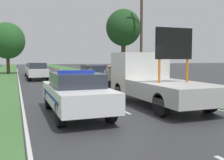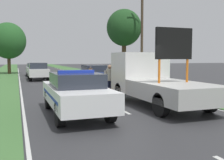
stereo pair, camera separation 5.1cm
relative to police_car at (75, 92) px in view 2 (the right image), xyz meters
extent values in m
plane|color=#333335|center=(1.85, -0.47, -0.80)|extent=(160.00, 160.00, 0.00)
cube|color=silver|center=(1.85, 0.60, -0.80)|extent=(0.12, 2.45, 0.01)
cube|color=silver|center=(1.85, 7.36, -0.80)|extent=(0.12, 2.45, 0.01)
cube|color=silver|center=(1.85, 14.12, -0.80)|extent=(0.12, 2.45, 0.01)
cube|color=silver|center=(1.85, 20.87, -0.80)|extent=(0.12, 2.45, 0.01)
cube|color=silver|center=(1.85, 27.63, -0.80)|extent=(0.12, 2.45, 0.01)
cube|color=silver|center=(1.85, 34.39, -0.80)|extent=(0.12, 2.45, 0.01)
cube|color=silver|center=(1.85, 41.15, -0.80)|extent=(0.12, 2.45, 0.01)
cube|color=silver|center=(-1.75, 15.65, -0.80)|extent=(0.10, 59.58, 0.01)
cube|color=silver|center=(5.46, 15.65, -0.80)|extent=(0.10, 59.58, 0.01)
cube|color=#427038|center=(-3.56, 19.53, -0.79)|extent=(3.41, 120.00, 0.03)
cube|color=#427038|center=(7.27, 19.53, -0.79)|extent=(3.41, 120.00, 0.03)
cube|color=white|center=(0.00, 0.02, -0.09)|extent=(1.80, 4.82, 0.64)
cube|color=#282D38|center=(0.00, -0.12, 0.47)|extent=(1.59, 2.22, 0.47)
cylinder|color=black|center=(-0.78, 1.51, -0.41)|extent=(0.24, 0.78, 0.78)
cylinder|color=black|center=(0.78, 1.51, -0.41)|extent=(0.24, 0.78, 0.78)
cylinder|color=black|center=(-0.78, -1.48, -0.41)|extent=(0.24, 0.78, 0.78)
cylinder|color=black|center=(0.78, -1.48, -0.41)|extent=(0.24, 0.78, 0.78)
cube|color=#1E38C6|center=(0.00, -0.12, 0.75)|extent=(1.26, 0.24, 0.10)
cube|color=#193399|center=(0.00, 0.02, -0.06)|extent=(1.81, 3.95, 0.10)
cube|color=black|center=(0.00, 2.47, -0.15)|extent=(0.99, 0.08, 0.38)
cube|color=white|center=(3.71, 2.45, 0.55)|extent=(2.28, 1.88, 1.87)
cube|color=#232833|center=(3.71, 3.37, 0.89)|extent=(1.94, 0.04, 0.82)
cube|color=#B2B2AD|center=(3.71, -0.52, -0.05)|extent=(2.28, 4.08, 0.66)
cylinder|color=#D16619|center=(3.09, -0.52, 0.73)|extent=(0.09, 0.09, 0.90)
cylinder|color=#D16619|center=(4.33, -0.52, 0.73)|extent=(0.09, 0.09, 0.90)
cube|color=black|center=(3.71, -0.52, 1.77)|extent=(1.56, 0.12, 1.19)
cylinder|color=black|center=(2.69, 2.45, -0.38)|extent=(0.24, 0.84, 0.84)
cylinder|color=black|center=(4.73, 2.45, -0.38)|extent=(0.24, 0.84, 0.84)
cylinder|color=black|center=(2.69, -1.34, -0.38)|extent=(0.24, 0.84, 0.84)
cylinder|color=black|center=(4.73, -1.34, -0.38)|extent=(0.24, 0.84, 0.84)
cylinder|color=black|center=(0.99, 4.43, -0.38)|extent=(0.07, 0.07, 0.85)
cylinder|color=black|center=(3.14, 4.43, -0.38)|extent=(0.07, 0.07, 0.85)
cube|color=yellow|center=(0.95, 4.43, 0.17)|extent=(0.45, 0.08, 0.25)
cube|color=black|center=(1.40, 4.43, 0.17)|extent=(0.45, 0.08, 0.25)
cube|color=yellow|center=(1.84, 4.43, 0.17)|extent=(0.45, 0.08, 0.25)
cube|color=black|center=(2.29, 4.43, 0.17)|extent=(0.45, 0.08, 0.25)
cube|color=yellow|center=(2.74, 4.43, 0.17)|extent=(0.45, 0.08, 0.25)
cube|color=black|center=(3.19, 4.43, 0.17)|extent=(0.45, 0.08, 0.25)
cylinder|color=#191E38|center=(1.56, 3.97, -0.41)|extent=(0.15, 0.15, 0.78)
cylinder|color=#191E38|center=(1.72, 3.97, -0.41)|extent=(0.15, 0.15, 0.78)
cylinder|color=yellow|center=(1.64, 3.97, 0.27)|extent=(0.36, 0.36, 0.59)
cylinder|color=yellow|center=(1.41, 3.97, 0.24)|extent=(0.12, 0.12, 0.50)
cylinder|color=yellow|center=(1.86, 3.97, 0.24)|extent=(0.12, 0.12, 0.50)
sphere|color=#A57A5B|center=(1.64, 3.97, 0.67)|extent=(0.20, 0.20, 0.20)
cylinder|color=#141933|center=(1.64, 3.97, 0.72)|extent=(0.23, 0.23, 0.05)
cylinder|color=#191E38|center=(2.57, 3.84, -0.39)|extent=(0.16, 0.16, 0.83)
cylinder|color=#191E38|center=(2.74, 3.84, -0.39)|extent=(0.16, 0.16, 0.83)
cylinder|color=#B2AD9E|center=(2.65, 3.84, 0.34)|extent=(0.38, 0.38, 0.63)
cylinder|color=#B2AD9E|center=(2.42, 3.84, 0.31)|extent=(0.13, 0.13, 0.53)
cylinder|color=#B2AD9E|center=(2.89, 3.84, 0.31)|extent=(0.13, 0.13, 0.53)
sphere|color=#A57A5B|center=(2.65, 3.84, 0.76)|extent=(0.22, 0.22, 0.22)
cube|color=black|center=(1.66, 5.68, -0.79)|extent=(0.53, 0.53, 0.03)
cone|color=orange|center=(1.66, 5.68, -0.43)|extent=(0.45, 0.45, 0.69)
cylinder|color=white|center=(1.66, 5.68, -0.39)|extent=(0.25, 0.25, 0.10)
cube|color=black|center=(2.30, 1.77, -0.79)|extent=(0.35, 0.35, 0.03)
cone|color=orange|center=(2.30, 1.77, -0.54)|extent=(0.30, 0.30, 0.47)
cylinder|color=white|center=(2.30, 1.77, -0.52)|extent=(0.17, 0.17, 0.07)
cube|color=navy|center=(3.60, 10.32, -0.14)|extent=(1.75, 4.04, 0.65)
cube|color=#282D38|center=(3.60, 10.20, 0.44)|extent=(1.54, 1.86, 0.50)
cylinder|color=black|center=(2.85, 11.57, -0.46)|extent=(0.24, 0.68, 0.68)
cylinder|color=black|center=(4.35, 11.57, -0.46)|extent=(0.24, 0.68, 0.68)
cylinder|color=black|center=(2.85, 9.06, -0.46)|extent=(0.24, 0.68, 0.68)
cylinder|color=black|center=(4.35, 9.06, -0.46)|extent=(0.24, 0.68, 0.68)
cube|color=silver|center=(-0.12, 16.19, -0.09)|extent=(1.73, 4.68, 0.67)
cube|color=#282D38|center=(-0.12, 16.05, 0.52)|extent=(1.52, 2.15, 0.54)
cylinder|color=black|center=(-0.86, 17.64, -0.43)|extent=(0.24, 0.76, 0.76)
cylinder|color=black|center=(0.63, 17.64, -0.43)|extent=(0.24, 0.76, 0.76)
cylinder|color=black|center=(-0.86, 14.73, -0.43)|extent=(0.24, 0.76, 0.76)
cylinder|color=black|center=(0.63, 14.73, -0.43)|extent=(0.24, 0.76, 0.76)
cube|color=#B2B2B7|center=(-0.01, 21.97, -0.14)|extent=(1.85, 4.34, 0.69)
cube|color=#282D38|center=(-0.01, 21.84, 0.44)|extent=(1.63, 2.00, 0.45)
cylinder|color=black|center=(-0.82, 23.32, -0.48)|extent=(0.24, 0.64, 0.64)
cylinder|color=black|center=(0.80, 23.32, -0.48)|extent=(0.24, 0.64, 0.64)
cylinder|color=black|center=(-0.82, 20.62, -0.48)|extent=(0.24, 0.64, 0.64)
cylinder|color=black|center=(0.80, 20.62, -0.48)|extent=(0.24, 0.64, 0.64)
cylinder|color=#4C3823|center=(-2.87, 26.72, 0.49)|extent=(0.41, 0.41, 2.59)
ellipsoid|color=#235623|center=(-2.87, 26.72, 3.41)|extent=(4.35, 4.35, 4.57)
cylinder|color=#4C3823|center=(6.63, 11.45, 0.94)|extent=(0.37, 0.37, 3.48)
ellipsoid|color=#1E471E|center=(6.63, 11.45, 3.78)|extent=(2.93, 2.93, 3.07)
cylinder|color=#473828|center=(7.26, 9.35, 3.02)|extent=(0.20, 0.20, 7.64)
camera|label=1|loc=(-1.98, -9.13, 1.22)|focal=42.00mm
camera|label=2|loc=(-1.94, -9.15, 1.22)|focal=42.00mm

